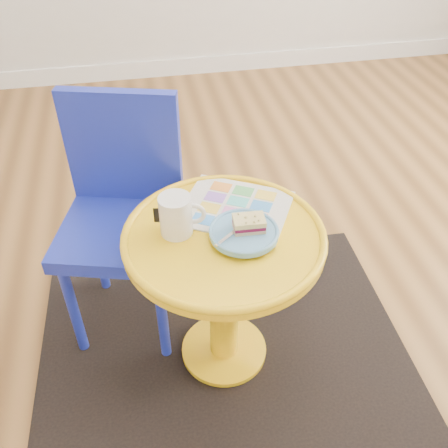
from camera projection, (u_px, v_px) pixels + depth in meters
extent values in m
plane|color=brown|center=(310.00, 248.00, 2.22)|extent=(4.00, 4.00, 0.00)
cube|color=white|center=(223.00, 63.00, 3.69)|extent=(4.00, 0.02, 0.12)
cube|color=black|center=(224.00, 351.00, 1.80)|extent=(1.34, 1.14, 0.01)
cylinder|color=yellow|center=(224.00, 350.00, 1.79)|extent=(0.30, 0.30, 0.03)
cylinder|color=yellow|center=(224.00, 300.00, 1.62)|extent=(0.10, 0.10, 0.50)
cylinder|color=yellow|center=(224.00, 239.00, 1.45)|extent=(0.59, 0.59, 0.03)
cylinder|color=#1C2BB6|center=(74.00, 312.00, 1.68)|extent=(0.04, 0.04, 0.40)
cylinder|color=#1C2BB6|center=(162.00, 318.00, 1.67)|extent=(0.04, 0.04, 0.40)
cylinder|color=#1C2BB6|center=(99.00, 251.00, 1.92)|extent=(0.04, 0.04, 0.40)
cylinder|color=#1C2BB6|center=(176.00, 256.00, 1.90)|extent=(0.04, 0.04, 0.40)
cube|color=#1C2BB6|center=(119.00, 232.00, 1.64)|extent=(0.47, 0.47, 0.05)
cube|color=#1C2BB6|center=(123.00, 148.00, 1.63)|extent=(0.37, 0.14, 0.40)
cube|color=silver|center=(235.00, 208.00, 1.53)|extent=(0.41, 0.39, 0.01)
cylinder|color=white|center=(176.00, 215.00, 1.41)|extent=(0.09, 0.09, 0.12)
torus|color=white|center=(194.00, 214.00, 1.41)|extent=(0.07, 0.03, 0.07)
cylinder|color=#D1B78C|center=(174.00, 200.00, 1.37)|extent=(0.08, 0.08, 0.01)
cylinder|color=#609ECC|center=(244.00, 236.00, 1.42)|extent=(0.08, 0.08, 0.01)
cylinder|color=#609ECC|center=(244.00, 233.00, 1.42)|extent=(0.20, 0.20, 0.02)
cube|color=#D3BC8C|center=(249.00, 227.00, 1.41)|extent=(0.09, 0.06, 0.01)
cube|color=maroon|center=(249.00, 224.00, 1.41)|extent=(0.09, 0.06, 0.01)
cube|color=#EADB8C|center=(249.00, 220.00, 1.40)|extent=(0.09, 0.06, 0.02)
cube|color=silver|center=(230.00, 236.00, 1.39)|extent=(0.10, 0.08, 0.00)
cube|color=silver|center=(245.00, 223.00, 1.43)|extent=(0.04, 0.04, 0.00)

